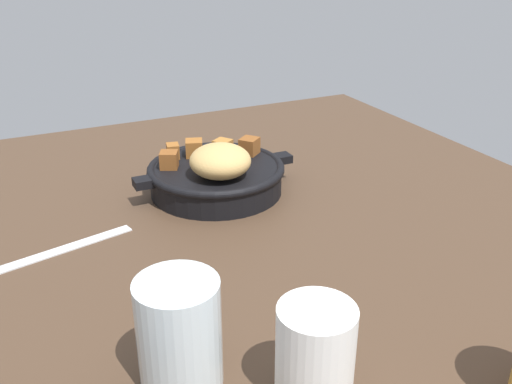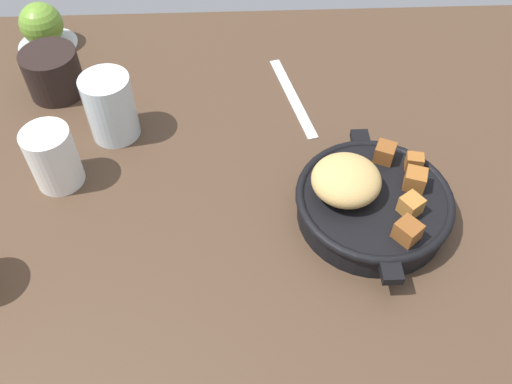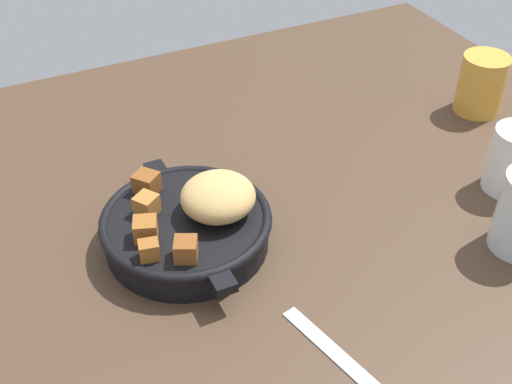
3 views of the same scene
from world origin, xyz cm
name	(u,v)px [view 1 (image 1 of 3)]	position (x,y,z in cm)	size (l,w,h in cm)	color
ground_plane	(251,241)	(0.00, 0.00, -1.20)	(96.15, 103.76, 2.40)	#473323
cast_iron_skillet	(217,173)	(-0.71, -13.19, 3.07)	(24.12, 19.88, 8.57)	black
butter_knife	(55,251)	(23.12, -5.54, 0.18)	(19.46, 1.60, 0.36)	silver
white_creamer_pitcher	(315,355)	(7.19, 27.66, 4.38)	(6.37, 6.37, 8.76)	white
water_glass_tall	(179,334)	(16.28, 21.20, 4.94)	(7.02, 7.02, 9.88)	silver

